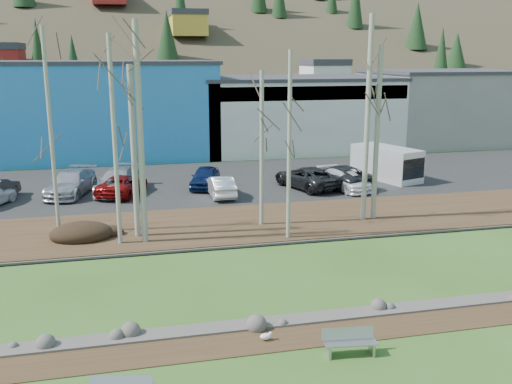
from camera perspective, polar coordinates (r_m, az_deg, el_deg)
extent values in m
plane|color=#2F561A|center=(16.89, 2.42, -17.80)|extent=(200.00, 200.00, 0.00)
cube|color=#382616|center=(18.65, 0.64, -14.50)|extent=(80.00, 1.80, 0.03)
cube|color=#382616|center=(29.95, -5.01, -3.42)|extent=(80.00, 7.00, 0.15)
cube|color=black|center=(40.04, -7.17, 0.87)|extent=(80.00, 14.00, 0.14)
cube|color=#247DC9|center=(53.14, -15.44, 7.90)|extent=(20.00, 12.00, 8.00)
cube|color=#333338|center=(52.93, -15.73, 12.37)|extent=(20.40, 12.24, 0.30)
cube|color=beige|center=(55.51, 3.66, 7.79)|extent=(18.00, 12.00, 6.50)
cube|color=#333338|center=(55.27, 3.72, 11.30)|extent=(18.36, 12.24, 0.30)
cube|color=navy|center=(49.71, 5.68, 9.81)|extent=(17.64, 0.20, 1.20)
cube|color=slate|center=(62.00, 18.12, 7.99)|extent=(14.00, 12.00, 7.00)
cube|color=#333338|center=(61.80, 18.37, 11.36)|extent=(14.28, 12.24, 0.30)
cube|color=#9EA0A2|center=(17.80, 7.26, -15.43)|extent=(0.13, 0.49, 0.39)
cube|color=#9EA0A2|center=(18.13, 11.50, -15.03)|extent=(0.13, 0.49, 0.39)
cube|color=#9EA0A2|center=(17.90, 9.14, -13.77)|extent=(1.60, 0.30, 0.36)
cube|color=#9EA0A2|center=(17.86, 9.43, -14.67)|extent=(1.64, 0.63, 0.04)
cube|color=#9EA0A2|center=(15.93, -13.31, -18.02)|extent=(1.62, 0.54, 0.35)
cylinder|color=gold|center=(18.51, 0.89, -14.61)|extent=(0.01, 0.01, 0.10)
cylinder|color=gold|center=(18.57, 0.84, -14.52)|extent=(0.01, 0.01, 0.10)
ellipsoid|color=white|center=(18.49, 0.96, -14.25)|extent=(0.36, 0.20, 0.20)
cube|color=gray|center=(18.48, 0.96, -14.14)|extent=(0.22, 0.10, 0.02)
sphere|color=white|center=(18.48, 1.43, -13.95)|extent=(0.11, 0.11, 0.11)
cone|color=gold|center=(18.50, 1.66, -13.93)|extent=(0.06, 0.03, 0.03)
ellipsoid|color=black|center=(28.86, -17.08, -3.87)|extent=(3.00, 2.12, 0.59)
cylinder|color=#A3A092|center=(29.13, -19.83, 5.56)|extent=(0.19, 0.19, 9.98)
cylinder|color=#A3A092|center=(27.71, -12.12, 3.85)|extent=(0.28, 0.28, 8.23)
cylinder|color=#A3A092|center=(26.67, -13.95, 4.85)|extent=(0.21, 0.21, 9.57)
cylinder|color=#A3A092|center=(26.60, -11.49, 5.60)|extent=(0.28, 0.28, 10.17)
cylinder|color=#A3A092|center=(29.05, 0.57, 4.28)|extent=(0.21, 0.21, 7.92)
cylinder|color=#A3A092|center=(26.84, 3.34, 4.53)|extent=(0.19, 0.19, 8.88)
cylinder|color=#A3A092|center=(30.79, 12.00, 5.66)|extent=(0.27, 0.27, 9.14)
cylinder|color=#A3A092|center=(30.39, 11.07, 7.05)|extent=(0.27, 0.27, 10.66)
imported|color=maroon|center=(37.05, -13.21, 0.71)|extent=(3.65, 5.09, 1.29)
imported|color=#A4A4AC|center=(37.88, -18.02, 0.86)|extent=(3.49, 5.64, 1.52)
imported|color=#0E1D48|center=(38.23, -5.11, 1.48)|extent=(2.80, 4.38, 1.39)
imported|color=silver|center=(35.76, -3.57, 0.59)|extent=(1.46, 3.95, 1.29)
imported|color=#232426|center=(38.08, 5.08, 1.47)|extent=(3.92, 5.65, 1.43)
imported|color=white|center=(37.98, 8.84, 1.24)|extent=(2.84, 4.85, 1.32)
imported|color=#232426|center=(38.84, 8.30, 1.62)|extent=(3.92, 5.65, 1.43)
imported|color=#A4A4AC|center=(37.73, -13.62, 1.10)|extent=(3.49, 5.64, 1.52)
cube|color=silver|center=(41.77, 12.88, 2.85)|extent=(3.75, 5.63, 2.28)
cube|color=black|center=(40.37, 14.94, 2.37)|extent=(2.30, 1.70, 1.41)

